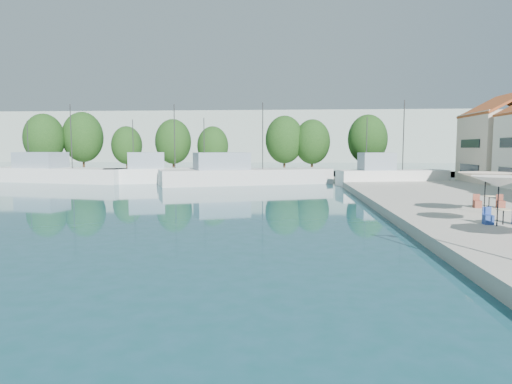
# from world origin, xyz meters

# --- Properties ---
(quay_far) EXTENTS (90.00, 16.00, 0.60)m
(quay_far) POSITION_xyz_m (-8.00, 67.00, 0.30)
(quay_far) COLOR #AEAB9D
(quay_far) RESTS_ON ground
(hill_west) EXTENTS (180.00, 40.00, 16.00)m
(hill_west) POSITION_xyz_m (-30.00, 160.00, 8.00)
(hill_west) COLOR #9CAA9D
(hill_west) RESTS_ON ground
(hill_east) EXTENTS (140.00, 40.00, 12.00)m
(hill_east) POSITION_xyz_m (40.00, 180.00, 6.00)
(hill_east) COLOR #9CAA9D
(hill_east) RESTS_ON ground
(building_06) EXTENTS (9.00, 8.80, 10.20)m
(building_06) POSITION_xyz_m (24.00, 51.00, 5.50)
(building_06) COLOR beige
(building_06) RESTS_ON quay_right
(trawler_01) EXTENTS (19.77, 8.96, 10.20)m
(trawler_01) POSITION_xyz_m (-29.65, 55.86, 1.07)
(trawler_01) COLOR white
(trawler_01) RESTS_ON ground
(trawler_02) EXTENTS (14.87, 8.46, 10.20)m
(trawler_02) POSITION_xyz_m (-16.06, 55.73, 1.07)
(trawler_02) COLOR white
(trawler_02) RESTS_ON ground
(trawler_03) EXTENTS (21.01, 12.35, 10.20)m
(trawler_03) POSITION_xyz_m (-5.58, 54.05, 1.07)
(trawler_03) COLOR silver
(trawler_03) RESTS_ON ground
(trawler_04) EXTENTS (12.89, 5.60, 10.20)m
(trawler_04) POSITION_xyz_m (11.57, 53.04, 1.07)
(trawler_04) COLOR silver
(trawler_04) RESTS_ON ground
(tree_01) EXTENTS (6.11, 6.11, 9.05)m
(tree_01) POSITION_xyz_m (-37.86, 68.02, 5.82)
(tree_01) COLOR #3F2B19
(tree_01) RESTS_ON quay_far
(tree_02) EXTENTS (6.43, 6.43, 9.52)m
(tree_02) POSITION_xyz_m (-33.09, 71.10, 6.09)
(tree_02) COLOR #3F2B19
(tree_02) RESTS_ON quay_far
(tree_03) EXTENTS (4.90, 4.90, 7.25)m
(tree_03) POSITION_xyz_m (-26.08, 71.61, 4.78)
(tree_03) COLOR #3F2B19
(tree_03) RESTS_ON quay_far
(tree_04) EXTENTS (5.54, 5.54, 8.20)m
(tree_04) POSITION_xyz_m (-17.89, 69.38, 5.33)
(tree_04) COLOR #3F2B19
(tree_04) RESTS_ON quay_far
(tree_05) EXTENTS (4.76, 4.76, 7.05)m
(tree_05) POSITION_xyz_m (-11.60, 68.77, 4.67)
(tree_05) COLOR #3F2B19
(tree_05) RESTS_ON quay_far
(tree_06) EXTENTS (5.90, 5.90, 8.73)m
(tree_06) POSITION_xyz_m (-0.72, 70.58, 5.64)
(tree_06) COLOR #3F2B19
(tree_06) RESTS_ON quay_far
(tree_07) EXTENTS (5.50, 5.50, 8.14)m
(tree_07) POSITION_xyz_m (3.55, 70.48, 5.30)
(tree_07) COLOR #3F2B19
(tree_07) RESTS_ON quay_far
(tree_08) EXTENTS (5.91, 5.91, 8.75)m
(tree_08) POSITION_xyz_m (11.76, 69.53, 5.65)
(tree_08) COLOR #3F2B19
(tree_08) RESTS_ON quay_far
(umbrella_white) EXTENTS (2.59, 2.59, 2.37)m
(umbrella_white) POSITION_xyz_m (9.90, 21.73, 2.72)
(umbrella_white) COLOR black
(umbrella_white) RESTS_ON quay_right
(umbrella_cream) EXTENTS (3.11, 3.11, 2.32)m
(umbrella_cream) POSITION_xyz_m (11.13, 26.15, 2.67)
(umbrella_cream) COLOR black
(umbrella_cream) RESTS_ON quay_right
(cafe_table_02) EXTENTS (1.82, 0.70, 0.76)m
(cafe_table_02) POSITION_xyz_m (10.41, 22.24, 0.89)
(cafe_table_02) COLOR black
(cafe_table_02) RESTS_ON quay_right
(cafe_table_03) EXTENTS (1.82, 0.70, 0.76)m
(cafe_table_03) POSITION_xyz_m (12.43, 28.62, 0.89)
(cafe_table_03) COLOR black
(cafe_table_03) RESTS_ON quay_right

